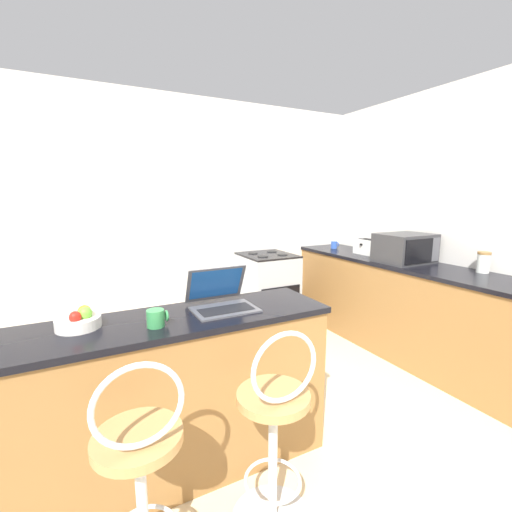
# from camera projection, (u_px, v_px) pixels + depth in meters

# --- Properties ---
(ground_plane) EXTENTS (20.00, 20.00, 0.00)m
(ground_plane) POSITION_uv_depth(u_px,v_px,m) (347.00, 506.00, 1.76)
(ground_plane) COLOR beige
(wall_back) EXTENTS (12.00, 0.06, 2.60)m
(wall_back) POSITION_uv_depth(u_px,v_px,m) (193.00, 221.00, 3.74)
(wall_back) COLOR silver
(wall_back) RESTS_ON ground_plane
(breakfast_bar) EXTENTS (1.70, 0.49, 0.93)m
(breakfast_bar) POSITION_uv_depth(u_px,v_px,m) (180.00, 395.00, 1.93)
(breakfast_bar) COLOR olive
(breakfast_bar) RESTS_ON ground_plane
(counter_right) EXTENTS (0.62, 3.02, 0.93)m
(counter_right) POSITION_uv_depth(u_px,v_px,m) (414.00, 312.00, 3.33)
(counter_right) COLOR olive
(counter_right) RESTS_ON ground_plane
(bar_stool_near) EXTENTS (0.40, 0.40, 1.02)m
(bar_stool_near) POSITION_uv_depth(u_px,v_px,m) (141.00, 485.00, 1.31)
(bar_stool_near) COLOR silver
(bar_stool_near) RESTS_ON ground_plane
(bar_stool_far) EXTENTS (0.40, 0.40, 1.02)m
(bar_stool_far) POSITION_uv_depth(u_px,v_px,m) (275.00, 436.00, 1.58)
(bar_stool_far) COLOR silver
(bar_stool_far) RESTS_ON ground_plane
(laptop) EXTENTS (0.36, 0.32, 0.23)m
(laptop) POSITION_uv_depth(u_px,v_px,m) (221.00, 298.00, 2.00)
(laptop) COLOR #47474C
(laptop) RESTS_ON breakfast_bar
(microwave) EXTENTS (0.52, 0.40, 0.28)m
(microwave) POSITION_uv_depth(u_px,v_px,m) (405.00, 248.00, 3.35)
(microwave) COLOR #2D2D30
(microwave) RESTS_ON counter_right
(toaster) EXTENTS (0.19, 0.27, 0.17)m
(toaster) POSITION_uv_depth(u_px,v_px,m) (367.00, 247.00, 3.83)
(toaster) COLOR silver
(toaster) RESTS_ON counter_right
(stove_range) EXTENTS (0.55, 0.60, 0.94)m
(stove_range) POSITION_uv_depth(u_px,v_px,m) (267.00, 294.00, 3.92)
(stove_range) COLOR #9EA3A8
(stove_range) RESTS_ON ground_plane
(mug_blue) EXTENTS (0.10, 0.08, 0.09)m
(mug_blue) POSITION_uv_depth(u_px,v_px,m) (334.00, 245.00, 4.26)
(mug_blue) COLOR #2D51AD
(mug_blue) RESTS_ON counter_right
(storage_jar) EXTENTS (0.10, 0.10, 0.18)m
(storage_jar) POSITION_uv_depth(u_px,v_px,m) (483.00, 262.00, 2.91)
(storage_jar) COLOR silver
(storage_jar) RESTS_ON counter_right
(fruit_bowl) EXTENTS (0.21, 0.21, 0.11)m
(fruit_bowl) POSITION_uv_depth(u_px,v_px,m) (79.00, 321.00, 1.69)
(fruit_bowl) COLOR silver
(fruit_bowl) RESTS_ON breakfast_bar
(mug_green) EXTENTS (0.10, 0.09, 0.09)m
(mug_green) POSITION_uv_depth(u_px,v_px,m) (156.00, 318.00, 1.71)
(mug_green) COLOR #338447
(mug_green) RESTS_ON breakfast_bar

